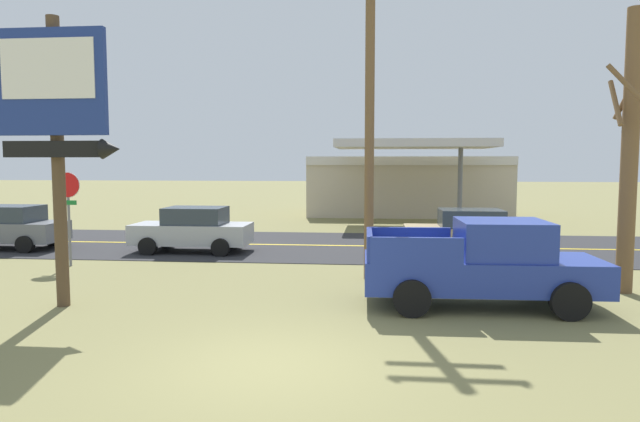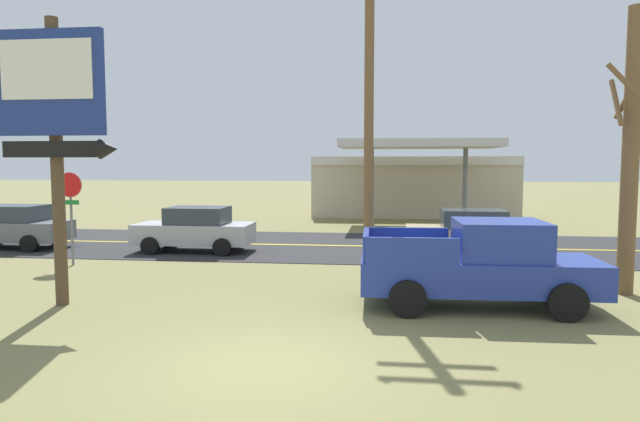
# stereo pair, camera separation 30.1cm
# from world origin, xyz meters

# --- Properties ---
(ground_plane) EXTENTS (180.00, 180.00, 0.00)m
(ground_plane) POSITION_xyz_m (0.00, 0.00, 0.00)
(ground_plane) COLOR olive
(road_asphalt) EXTENTS (140.00, 8.00, 0.02)m
(road_asphalt) POSITION_xyz_m (0.00, 13.00, 0.01)
(road_asphalt) COLOR #2B2B2D
(road_asphalt) RESTS_ON ground
(road_centre_line) EXTENTS (126.00, 0.20, 0.01)m
(road_centre_line) POSITION_xyz_m (0.00, 13.00, 0.02)
(road_centre_line) COLOR gold
(road_centre_line) RESTS_ON road_asphalt
(motel_sign) EXTENTS (2.79, 0.54, 6.42)m
(motel_sign) POSITION_xyz_m (-5.32, 3.13, 4.31)
(motel_sign) COLOR brown
(motel_sign) RESTS_ON ground
(stop_sign) EXTENTS (0.80, 0.08, 2.95)m
(stop_sign) POSITION_xyz_m (-7.89, 7.95, 2.03)
(stop_sign) COLOR slate
(stop_sign) RESTS_ON ground
(utility_pole) EXTENTS (2.08, 0.26, 9.75)m
(utility_pole) POSITION_xyz_m (1.47, 6.94, 5.21)
(utility_pole) COLOR brown
(utility_pole) RESTS_ON ground
(bare_tree) EXTENTS (1.56, 1.33, 7.12)m
(bare_tree) POSITION_xyz_m (7.85, 5.88, 3.62)
(bare_tree) COLOR brown
(bare_tree) RESTS_ON ground
(gas_station) EXTENTS (12.00, 11.50, 4.40)m
(gas_station) POSITION_xyz_m (3.59, 26.61, 1.94)
(gas_station) COLOR beige
(gas_station) RESTS_ON ground
(pickup_blue_parked_on_lawn) EXTENTS (5.24, 2.33, 1.96)m
(pickup_blue_parked_on_lawn) POSITION_xyz_m (4.08, 4.13, 0.96)
(pickup_blue_parked_on_lawn) COLOR #233893
(pickup_blue_parked_on_lawn) RESTS_ON ground
(car_tan_near_lane) EXTENTS (4.20, 2.00, 1.64)m
(car_tan_near_lane) POSITION_xyz_m (4.81, 11.00, 0.83)
(car_tan_near_lane) COLOR tan
(car_tan_near_lane) RESTS_ON ground
(car_silver_mid_lane) EXTENTS (4.20, 2.00, 1.64)m
(car_silver_mid_lane) POSITION_xyz_m (-4.93, 11.00, 0.83)
(car_silver_mid_lane) COLOR #A8AAAF
(car_silver_mid_lane) RESTS_ON ground
(car_grey_far_lane) EXTENTS (4.20, 2.00, 1.64)m
(car_grey_far_lane) POSITION_xyz_m (-12.09, 11.00, 0.83)
(car_grey_far_lane) COLOR slate
(car_grey_far_lane) RESTS_ON ground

